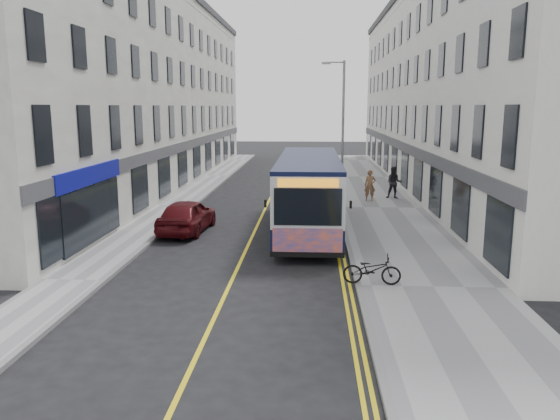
# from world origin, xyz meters

# --- Properties ---
(ground) EXTENTS (140.00, 140.00, 0.00)m
(ground) POSITION_xyz_m (0.00, 0.00, 0.00)
(ground) COLOR black
(ground) RESTS_ON ground
(pavement_east) EXTENTS (4.50, 64.00, 0.12)m
(pavement_east) POSITION_xyz_m (6.25, 12.00, 0.06)
(pavement_east) COLOR #97979A
(pavement_east) RESTS_ON ground
(pavement_west) EXTENTS (2.00, 64.00, 0.12)m
(pavement_west) POSITION_xyz_m (-5.00, 12.00, 0.06)
(pavement_west) COLOR #97979A
(pavement_west) RESTS_ON ground
(kerb_east) EXTENTS (0.18, 64.00, 0.13)m
(kerb_east) POSITION_xyz_m (4.00, 12.00, 0.07)
(kerb_east) COLOR slate
(kerb_east) RESTS_ON ground
(kerb_west) EXTENTS (0.18, 64.00, 0.13)m
(kerb_west) POSITION_xyz_m (-4.00, 12.00, 0.07)
(kerb_west) COLOR slate
(kerb_west) RESTS_ON ground
(road_centre_line) EXTENTS (0.12, 64.00, 0.01)m
(road_centre_line) POSITION_xyz_m (0.00, 12.00, 0.00)
(road_centre_line) COLOR yellow
(road_centre_line) RESTS_ON ground
(road_dbl_yellow_inner) EXTENTS (0.10, 64.00, 0.01)m
(road_dbl_yellow_inner) POSITION_xyz_m (3.55, 12.00, 0.00)
(road_dbl_yellow_inner) COLOR yellow
(road_dbl_yellow_inner) RESTS_ON ground
(road_dbl_yellow_outer) EXTENTS (0.10, 64.00, 0.01)m
(road_dbl_yellow_outer) POSITION_xyz_m (3.75, 12.00, 0.00)
(road_dbl_yellow_outer) COLOR yellow
(road_dbl_yellow_outer) RESTS_ON ground
(terrace_east) EXTENTS (6.00, 46.00, 13.00)m
(terrace_east) POSITION_xyz_m (11.50, 21.00, 6.50)
(terrace_east) COLOR white
(terrace_east) RESTS_ON ground
(terrace_west) EXTENTS (6.00, 46.00, 13.00)m
(terrace_west) POSITION_xyz_m (-9.00, 21.00, 6.50)
(terrace_west) COLOR silver
(terrace_west) RESTS_ON ground
(streetlamp) EXTENTS (1.32, 0.18, 8.00)m
(streetlamp) POSITION_xyz_m (4.17, 14.00, 4.38)
(streetlamp) COLOR gray
(streetlamp) RESTS_ON ground
(city_bus) EXTENTS (2.66, 11.41, 3.32)m
(city_bus) POSITION_xyz_m (2.40, 6.74, 1.81)
(city_bus) COLOR black
(city_bus) RESTS_ON ground
(bicycle) EXTENTS (1.81, 0.75, 0.93)m
(bicycle) POSITION_xyz_m (4.40, -1.12, 0.58)
(bicycle) COLOR black
(bicycle) RESTS_ON pavement_east
(pedestrian_near) EXTENTS (0.68, 0.48, 1.80)m
(pedestrian_near) POSITION_xyz_m (5.88, 14.03, 1.02)
(pedestrian_near) COLOR brown
(pedestrian_near) RESTS_ON pavement_east
(pedestrian_far) EXTENTS (1.02, 0.85, 1.90)m
(pedestrian_far) POSITION_xyz_m (7.38, 14.96, 1.07)
(pedestrian_far) COLOR black
(pedestrian_far) RESTS_ON pavement_east
(car_white) EXTENTS (1.87, 4.85, 1.58)m
(car_white) POSITION_xyz_m (1.80, 21.67, 0.79)
(car_white) COLOR silver
(car_white) RESTS_ON ground
(car_maroon) EXTENTS (2.10, 4.51, 1.49)m
(car_maroon) POSITION_xyz_m (-2.98, 6.07, 0.75)
(car_maroon) COLOR #500D11
(car_maroon) RESTS_ON ground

